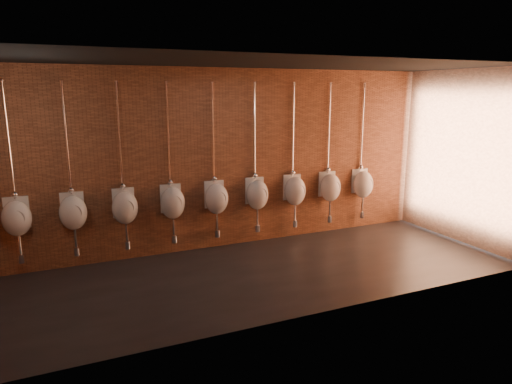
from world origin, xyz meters
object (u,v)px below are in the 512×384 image
Objects in this scene: urinal_0 at (17,217)px; urinal_8 at (363,184)px; urinal_5 at (257,194)px; urinal_6 at (295,190)px; urinal_4 at (216,198)px; urinal_2 at (125,207)px; urinal_7 at (330,187)px; urinal_3 at (172,202)px; urinal_1 at (73,212)px.

urinal_0 and urinal_8 have the same top height.
urinal_5 is 1.00× the size of urinal_6.
urinal_5 is at bearing 0.00° from urinal_4.
urinal_0 is at bearing 180.00° from urinal_6.
urinal_2 and urinal_7 have the same top height.
urinal_7 is (5.52, 0.00, 0.00)m from urinal_0.
urinal_0 is 2.37m from urinal_3.
urinal_0 and urinal_5 have the same top height.
urinal_1 is 1.00× the size of urinal_2.
urinal_8 is at bearing 0.00° from urinal_5.
urinal_3 is (2.37, 0.00, 0.00)m from urinal_0.
urinal_0 and urinal_1 have the same top height.
urinal_1 is at bearing 180.00° from urinal_5.
urinal_2 is at bearing 0.00° from urinal_1.
urinal_3 is 0.79m from urinal_4.
urinal_3 is 1.00× the size of urinal_7.
urinal_7 is (3.95, 0.00, 0.00)m from urinal_2.
urinal_4 is 1.00× the size of urinal_5.
urinal_1 and urinal_8 have the same top height.
urinal_6 is (3.16, 0.00, 0.00)m from urinal_2.
urinal_2 is 1.00× the size of urinal_7.
urinal_3 is 1.00× the size of urinal_4.
urinal_3 is (0.79, 0.00, 0.00)m from urinal_2.
urinal_0 is at bearing 180.00° from urinal_8.
urinal_1 is at bearing 180.00° from urinal_7.
urinal_1 and urinal_6 have the same top height.
urinal_6 is at bearing 0.00° from urinal_0.
urinal_0 and urinal_4 have the same top height.
urinal_1 is at bearing 180.00° from urinal_2.
urinal_3 is 2.37m from urinal_6.
urinal_1 and urinal_7 have the same top height.
urinal_7 and urinal_8 have the same top height.
urinal_6 is at bearing 0.00° from urinal_5.
urinal_8 is (0.79, 0.00, 0.00)m from urinal_7.
urinal_8 is (3.16, 0.00, 0.00)m from urinal_4.
urinal_1 is at bearing 0.00° from urinal_0.
urinal_2 and urinal_3 have the same top height.
urinal_2 is (1.58, 0.00, 0.00)m from urinal_0.
urinal_2 is at bearing 180.00° from urinal_5.
urinal_5 is at bearing 0.00° from urinal_3.
urinal_1 and urinal_5 have the same top height.
urinal_5 is at bearing 180.00° from urinal_8.
urinal_6 and urinal_8 have the same top height.
urinal_4 is at bearing 180.00° from urinal_7.
urinal_3 is 1.00× the size of urinal_6.
urinal_2 is at bearing 180.00° from urinal_3.
urinal_5 and urinal_6 have the same top height.
urinal_1 and urinal_2 have the same top height.
urinal_2 is 1.00× the size of urinal_8.
urinal_2 and urinal_8 have the same top height.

